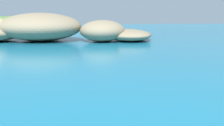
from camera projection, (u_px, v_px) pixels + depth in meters
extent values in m
ellipsoid|color=#84755B|center=(40.00, 27.00, 72.69)|extent=(29.83, 28.91, 7.62)
ellipsoid|color=#84755B|center=(44.00, 26.00, 79.27)|extent=(14.22, 13.86, 7.49)
ellipsoid|color=#517538|center=(20.00, 19.00, 74.91)|extent=(13.90, 12.64, 1.66)
ellipsoid|color=#84755B|center=(102.00, 31.00, 70.83)|extent=(14.76, 15.91, 5.71)
ellipsoid|color=#756651|center=(133.00, 35.00, 75.47)|extent=(13.26, 15.50, 2.88)
ellipsoid|color=#84755B|center=(128.00, 35.00, 72.91)|extent=(15.27, 17.65, 3.20)
ellipsoid|color=#9E8966|center=(104.00, 30.00, 78.60)|extent=(9.76, 10.13, 5.05)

